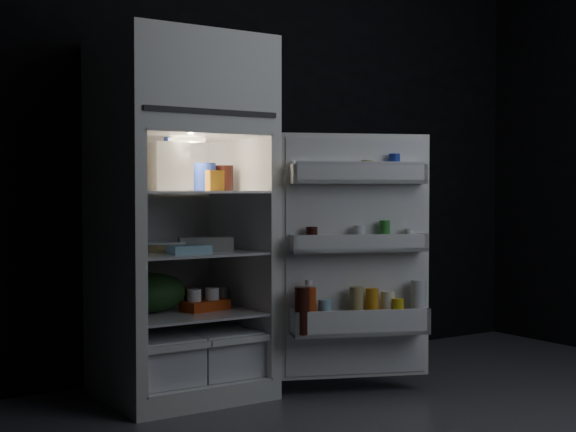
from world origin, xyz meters
TOP-DOWN VIEW (x-y plane):
  - wall_back at (0.00, 1.70)m, footprint 4.00×0.00m
  - refrigerator at (-0.70, 1.32)m, footprint 0.76×0.71m
  - fridge_door at (0.03, 0.80)m, footprint 0.74×0.45m
  - milk_jug at (-0.76, 1.30)m, footprint 0.19×0.19m
  - mayo_jar at (-0.57, 1.29)m, footprint 0.14×0.14m
  - jam_jar at (-0.46, 1.29)m, footprint 0.11×0.11m
  - amber_bottle at (-0.95, 1.36)m, footprint 0.10×0.10m
  - small_carton at (-0.60, 1.13)m, footprint 0.08×0.06m
  - egg_carton at (-0.61, 1.19)m, footprint 0.28×0.18m
  - pie at (-0.77, 1.33)m, footprint 0.32×0.32m
  - flat_package at (-0.75, 1.10)m, footprint 0.20×0.11m
  - wrapped_pkg at (-0.49, 1.47)m, footprint 0.11×0.09m
  - produce_bag at (-0.85, 1.33)m, footprint 0.37×0.31m
  - yogurt_tray at (-0.60, 1.24)m, footprint 0.25×0.17m
  - small_can_red at (-0.58, 1.44)m, footprint 0.09×0.09m
  - small_can_silver at (-0.42, 1.39)m, footprint 0.08×0.08m

SIDE VIEW (x-z plane):
  - yogurt_tray at x=-0.60m, z-range 0.43..0.48m
  - small_can_red at x=-0.58m, z-range 0.43..0.52m
  - small_can_silver at x=-0.42m, z-range 0.43..0.52m
  - produce_bag at x=-0.85m, z-range 0.43..0.62m
  - fridge_door at x=0.03m, z-range 0.07..1.29m
  - pie at x=-0.77m, z-range 0.73..0.77m
  - flat_package at x=-0.75m, z-range 0.73..0.77m
  - wrapped_pkg at x=-0.49m, z-range 0.73..0.78m
  - egg_carton at x=-0.61m, z-range 0.73..0.80m
  - refrigerator at x=-0.70m, z-range 0.07..1.85m
  - small_carton at x=-0.60m, z-range 1.03..1.13m
  - jam_jar at x=-0.46m, z-range 1.03..1.16m
  - mayo_jar at x=-0.57m, z-range 1.03..1.17m
  - amber_bottle at x=-0.95m, z-range 1.03..1.25m
  - milk_jug at x=-0.76m, z-range 1.03..1.27m
  - wall_back at x=0.00m, z-range 0.00..2.70m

